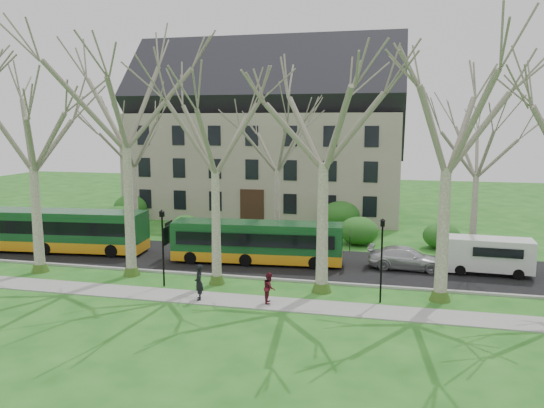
{
  "coord_description": "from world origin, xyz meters",
  "views": [
    {
      "loc": [
        6.51,
        -27.77,
        9.17
      ],
      "look_at": [
        -0.66,
        3.0,
        4.3
      ],
      "focal_mm": 35.0,
      "sensor_mm": 36.0,
      "label": 1
    }
  ],
  "objects_px": {
    "bus_follow": "(257,242)",
    "van_a": "(488,256)",
    "pedestrian_a": "(199,282)",
    "pedestrian_b": "(269,288)",
    "sedan": "(406,258)",
    "bus_lead": "(61,230)"
  },
  "relations": [
    {
      "from": "van_a",
      "to": "pedestrian_a",
      "type": "xyz_separation_m",
      "value": [
        -15.39,
        -8.48,
        -0.17
      ]
    },
    {
      "from": "pedestrian_a",
      "to": "pedestrian_b",
      "type": "relative_size",
      "value": 1.18
    },
    {
      "from": "bus_lead",
      "to": "van_a",
      "type": "xyz_separation_m",
      "value": [
        28.66,
        0.87,
        -0.42
      ]
    },
    {
      "from": "bus_follow",
      "to": "pedestrian_a",
      "type": "xyz_separation_m",
      "value": [
        -1.07,
        -7.83,
        -0.45
      ]
    },
    {
      "from": "bus_lead",
      "to": "sedan",
      "type": "relative_size",
      "value": 2.56
    },
    {
      "from": "sedan",
      "to": "van_a",
      "type": "bearing_deg",
      "value": -87.46
    },
    {
      "from": "pedestrian_a",
      "to": "pedestrian_b",
      "type": "height_order",
      "value": "pedestrian_a"
    },
    {
      "from": "sedan",
      "to": "pedestrian_b",
      "type": "xyz_separation_m",
      "value": [
        -6.92,
        -8.1,
        0.1
      ]
    },
    {
      "from": "bus_follow",
      "to": "van_a",
      "type": "xyz_separation_m",
      "value": [
        14.32,
        0.64,
        -0.29
      ]
    },
    {
      "from": "sedan",
      "to": "van_a",
      "type": "relative_size",
      "value": 0.94
    },
    {
      "from": "van_a",
      "to": "pedestrian_b",
      "type": "xyz_separation_m",
      "value": [
        -11.71,
        -8.13,
        -0.31
      ]
    },
    {
      "from": "sedan",
      "to": "pedestrian_a",
      "type": "height_order",
      "value": "pedestrian_a"
    },
    {
      "from": "bus_lead",
      "to": "pedestrian_a",
      "type": "distance_m",
      "value": 15.31
    },
    {
      "from": "van_a",
      "to": "pedestrian_a",
      "type": "bearing_deg",
      "value": -148.54
    },
    {
      "from": "bus_lead",
      "to": "pedestrian_b",
      "type": "relative_size",
      "value": 7.72
    },
    {
      "from": "bus_lead",
      "to": "van_a",
      "type": "height_order",
      "value": "bus_lead"
    },
    {
      "from": "van_a",
      "to": "pedestrian_a",
      "type": "height_order",
      "value": "van_a"
    },
    {
      "from": "van_a",
      "to": "bus_lead",
      "type": "bearing_deg",
      "value": -175.66
    },
    {
      "from": "van_a",
      "to": "pedestrian_b",
      "type": "distance_m",
      "value": 14.26
    },
    {
      "from": "pedestrian_a",
      "to": "pedestrian_b",
      "type": "distance_m",
      "value": 3.69
    },
    {
      "from": "bus_lead",
      "to": "sedan",
      "type": "distance_m",
      "value": 23.9
    },
    {
      "from": "pedestrian_a",
      "to": "pedestrian_b",
      "type": "xyz_separation_m",
      "value": [
        3.67,
        0.35,
        -0.14
      ]
    }
  ]
}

